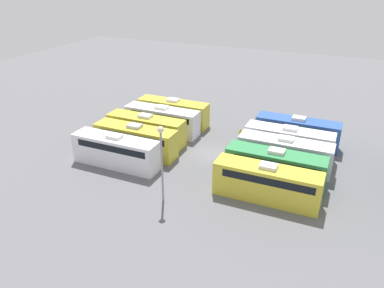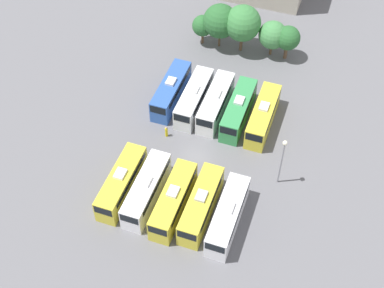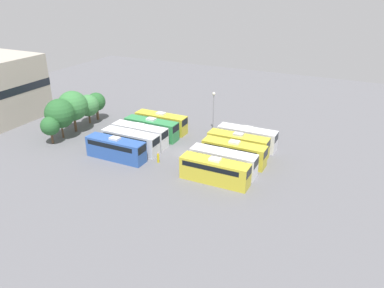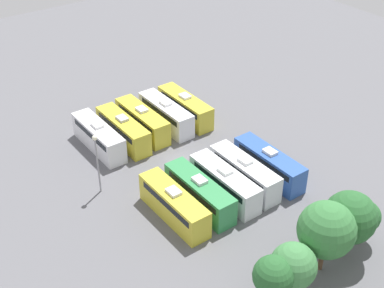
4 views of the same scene
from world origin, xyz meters
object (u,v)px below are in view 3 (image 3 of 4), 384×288
(bus_5, at_px, (116,148))
(tree_1, at_px, (60,114))
(bus_7, at_px, (140,134))
(worker_person, at_px, (158,158))
(tree_0, at_px, (50,126))
(bus_3, at_px, (238,144))
(bus_8, at_px, (151,128))
(bus_9, at_px, (161,122))
(bus_4, at_px, (247,137))
(bus_0, at_px, (215,170))
(tree_4, at_px, (96,102))
(light_pole, at_px, (214,105))
(bus_1, at_px, (223,161))
(tree_3, at_px, (88,106))
(bus_6, at_px, (130,141))
(tree_2, at_px, (73,106))
(bus_2, at_px, (234,152))

(bus_5, height_order, tree_1, tree_1)
(bus_5, height_order, bus_7, same)
(worker_person, height_order, tree_0, tree_0)
(bus_3, relative_size, tree_1, 1.37)
(bus_5, xyz_separation_m, bus_8, (10.00, -0.51, 0.00))
(bus_5, relative_size, bus_7, 1.00)
(bus_9, bearing_deg, bus_4, -89.59)
(bus_0, relative_size, tree_1, 1.37)
(bus_0, xyz_separation_m, tree_0, (0.01, 30.91, 1.42))
(bus_4, bearing_deg, worker_person, 137.68)
(bus_3, height_order, bus_4, same)
(bus_9, relative_size, tree_4, 1.78)
(light_pole, bearing_deg, tree_1, 122.66)
(bus_3, bearing_deg, bus_7, 101.88)
(bus_8, bearing_deg, bus_7, 175.18)
(bus_1, xyz_separation_m, bus_7, (3.33, 16.90, 0.00))
(bus_0, relative_size, bus_9, 1.00)
(bus_8, height_order, worker_person, bus_8)
(bus_3, distance_m, tree_0, 32.44)
(bus_0, distance_m, tree_3, 33.56)
(bus_3, xyz_separation_m, bus_4, (3.39, -0.44, 0.00))
(bus_9, distance_m, tree_1, 18.19)
(bus_3, xyz_separation_m, tree_3, (0.75, 31.58, 1.81))
(bus_5, bearing_deg, tree_3, 53.16)
(bus_6, height_order, light_pole, light_pole)
(bus_7, bearing_deg, tree_1, 105.27)
(tree_1, xyz_separation_m, tree_4, (10.50, 0.53, -0.92))
(light_pole, height_order, tree_0, light_pole)
(bus_6, bearing_deg, bus_4, -59.57)
(tree_4, bearing_deg, bus_7, -114.28)
(bus_3, distance_m, bus_4, 3.42)
(bus_4, height_order, light_pole, light_pole)
(tree_4, bearing_deg, bus_3, -95.64)
(bus_6, relative_size, bus_9, 1.00)
(bus_8, bearing_deg, light_pole, -48.94)
(tree_2, bearing_deg, bus_5, -114.05)
(bus_1, height_order, bus_6, same)
(bus_3, relative_size, bus_9, 1.00)
(bus_7, height_order, tree_1, tree_1)
(bus_1, distance_m, bus_3, 6.86)
(bus_2, distance_m, light_pole, 13.94)
(bus_4, height_order, tree_3, tree_3)
(bus_0, relative_size, bus_4, 1.00)
(bus_8, xyz_separation_m, light_pole, (7.73, -8.88, 3.36))
(bus_8, height_order, bus_9, same)
(bus_2, relative_size, tree_1, 1.37)
(bus_0, height_order, bus_4, same)
(worker_person, distance_m, tree_2, 21.70)
(tree_0, bearing_deg, bus_4, -66.62)
(light_pole, bearing_deg, bus_8, 131.06)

